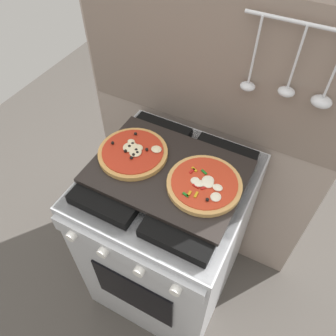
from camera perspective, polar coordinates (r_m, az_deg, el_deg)
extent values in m
plane|color=#4C4742|center=(1.97, 0.00, -18.04)|extent=(4.00, 4.00, 0.00)
cube|color=gray|center=(1.50, 6.00, 4.74)|extent=(1.10, 0.03, 1.55)
cube|color=gray|center=(1.25, 7.10, 16.67)|extent=(1.08, 0.00, 0.56)
cylinder|color=silver|center=(1.07, 22.72, 21.73)|extent=(0.36, 0.01, 0.01)
cylinder|color=silver|center=(1.14, 14.62, 18.69)|extent=(0.01, 0.01, 0.23)
ellipsoid|color=silver|center=(1.20, 13.42, 13.42)|extent=(0.05, 0.04, 0.03)
cylinder|color=silver|center=(1.11, 21.14, 17.04)|extent=(0.01, 0.01, 0.20)
ellipsoid|color=silver|center=(1.18, 19.53, 12.20)|extent=(0.06, 0.05, 0.03)
cylinder|color=silver|center=(1.11, 26.74, 15.04)|extent=(0.01, 0.01, 0.20)
ellipsoid|color=silver|center=(1.17, 24.71, 10.25)|extent=(0.07, 0.06, 0.04)
cube|color=#B7BABF|center=(1.58, 0.00, -11.91)|extent=(0.60, 0.60, 0.86)
cube|color=black|center=(1.23, 0.00, -2.21)|extent=(0.59, 0.59, 0.01)
cube|color=black|center=(1.26, -5.65, 0.85)|extent=(0.24, 0.51, 0.04)
cube|color=black|center=(1.18, 6.06, -3.87)|extent=(0.24, 0.51, 0.04)
cube|color=#B7BABF|center=(1.14, -7.54, -14.76)|extent=(0.58, 0.02, 0.07)
cylinder|color=silver|center=(1.21, -16.21, -11.14)|extent=(0.04, 0.02, 0.04)
cylinder|color=silver|center=(1.15, -11.12, -13.99)|extent=(0.04, 0.02, 0.04)
cylinder|color=silver|center=(1.11, -4.98, -17.20)|extent=(0.04, 0.02, 0.04)
cylinder|color=silver|center=(1.08, 1.30, -20.18)|extent=(0.04, 0.02, 0.04)
cube|color=black|center=(1.46, -5.95, -20.72)|extent=(0.36, 0.01, 0.28)
cube|color=black|center=(1.19, 0.00, -0.57)|extent=(0.54, 0.38, 0.02)
cylinder|color=tan|center=(1.23, -6.00, 2.57)|extent=(0.26, 0.26, 0.02)
cylinder|color=#B72D19|center=(1.23, -6.04, 2.92)|extent=(0.23, 0.23, 0.00)
ellipsoid|color=beige|center=(1.25, -6.29, 4.51)|extent=(0.03, 0.02, 0.01)
ellipsoid|color=beige|center=(1.22, -6.90, 3.12)|extent=(0.03, 0.02, 0.01)
ellipsoid|color=beige|center=(1.21, -5.69, 2.55)|extent=(0.04, 0.05, 0.01)
ellipsoid|color=beige|center=(1.23, -5.16, 3.48)|extent=(0.04, 0.03, 0.01)
ellipsoid|color=beige|center=(1.23, -6.21, 3.77)|extent=(0.04, 0.04, 0.01)
ellipsoid|color=beige|center=(1.22, -1.99, 3.23)|extent=(0.04, 0.04, 0.01)
ellipsoid|color=beige|center=(1.23, -6.60, 3.57)|extent=(0.05, 0.05, 0.01)
sphere|color=black|center=(1.20, -5.36, 2.51)|extent=(0.01, 0.01, 0.01)
sphere|color=black|center=(1.22, -3.65, 3.19)|extent=(0.01, 0.01, 0.01)
sphere|color=black|center=(1.22, -7.28, 2.91)|extent=(0.01, 0.01, 0.01)
sphere|color=black|center=(1.23, -6.60, 3.64)|extent=(0.01, 0.01, 0.01)
sphere|color=black|center=(1.20, -5.90, 2.28)|extent=(0.01, 0.01, 0.01)
sphere|color=black|center=(1.24, -6.06, 4.15)|extent=(0.01, 0.01, 0.01)
sphere|color=black|center=(1.22, -5.46, 3.08)|extent=(0.01, 0.01, 0.01)
sphere|color=black|center=(1.23, -6.60, 3.70)|extent=(0.01, 0.01, 0.01)
sphere|color=black|center=(1.28, -5.58, 5.85)|extent=(0.01, 0.01, 0.01)
sphere|color=black|center=(1.25, -9.41, 4.28)|extent=(0.01, 0.01, 0.01)
sphere|color=black|center=(1.19, -6.29, 1.76)|extent=(0.01, 0.01, 0.01)
cylinder|color=tan|center=(1.14, 6.20, -2.78)|extent=(0.26, 0.26, 0.02)
cylinder|color=red|center=(1.13, 6.25, -2.43)|extent=(0.23, 0.23, 0.00)
ellipsoid|color=#F4EACC|center=(1.12, 5.50, -2.64)|extent=(0.03, 0.03, 0.01)
ellipsoid|color=#F4EACC|center=(1.12, 6.47, -2.57)|extent=(0.03, 0.03, 0.01)
ellipsoid|color=#F4EACC|center=(1.12, 4.65, -2.16)|extent=(0.03, 0.03, 0.01)
ellipsoid|color=#F4EACC|center=(1.12, 5.25, -2.61)|extent=(0.03, 0.03, 0.01)
ellipsoid|color=#F4EACC|center=(1.12, 6.76, -2.61)|extent=(0.03, 0.03, 0.01)
ellipsoid|color=#F4EACC|center=(1.11, 8.48, -3.32)|extent=(0.03, 0.03, 0.01)
ellipsoid|color=#F4EACC|center=(1.12, 6.95, -2.66)|extent=(0.04, 0.04, 0.01)
ellipsoid|color=#F4EACC|center=(1.09, 8.15, -4.91)|extent=(0.04, 0.04, 0.01)
ellipsoid|color=#F4EACC|center=(1.13, 6.87, -2.09)|extent=(0.04, 0.04, 0.01)
cube|color=gold|center=(1.09, 3.62, -4.42)|extent=(0.01, 0.02, 0.00)
cube|color=gold|center=(1.09, 4.82, -4.55)|extent=(0.01, 0.02, 0.00)
sphere|color=black|center=(1.08, 6.73, -5.37)|extent=(0.01, 0.01, 0.01)
cube|color=#19721E|center=(1.08, 3.03, -4.57)|extent=(0.03, 0.01, 0.00)
cube|color=red|center=(1.11, 6.19, -3.37)|extent=(0.02, 0.02, 0.00)
cube|color=red|center=(1.15, 4.16, -0.50)|extent=(0.01, 0.03, 0.00)
cube|color=red|center=(1.11, 4.79, -3.10)|extent=(0.02, 0.01, 0.00)
cube|color=gold|center=(1.15, 4.51, -0.23)|extent=(0.03, 0.02, 0.00)
cube|color=#19721E|center=(1.15, 6.18, -0.67)|extent=(0.03, 0.02, 0.00)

